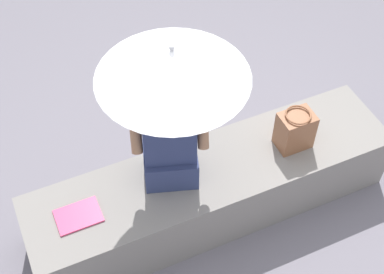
% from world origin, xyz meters
% --- Properties ---
extents(ground_plane, '(14.00, 14.00, 0.00)m').
position_xyz_m(ground_plane, '(0.00, 0.00, 0.00)').
color(ground_plane, slate).
extents(stone_bench, '(2.55, 0.61, 0.49)m').
position_xyz_m(stone_bench, '(0.00, 0.00, 0.24)').
color(stone_bench, gray).
rests_on(stone_bench, ground).
extents(person_seated, '(0.51, 0.37, 0.90)m').
position_xyz_m(person_seated, '(-0.27, 0.07, 0.88)').
color(person_seated, navy).
rests_on(person_seated, stone_bench).
extents(parasol, '(0.83, 0.83, 1.16)m').
position_xyz_m(parasol, '(-0.27, -0.01, 1.52)').
color(parasol, '#B7B7BC').
rests_on(parasol, stone_bench).
extents(handbag_black, '(0.23, 0.17, 0.30)m').
position_xyz_m(handbag_black, '(0.59, -0.03, 0.63)').
color(handbag_black, brown).
rests_on(handbag_black, stone_bench).
extents(magazine, '(0.28, 0.20, 0.01)m').
position_xyz_m(magazine, '(-0.93, -0.00, 0.50)').
color(magazine, '#D83866').
rests_on(magazine, stone_bench).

